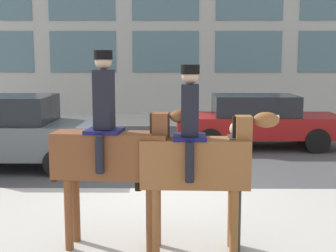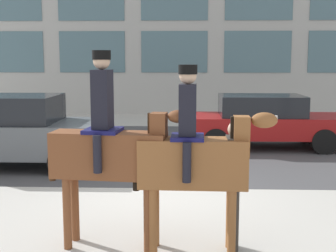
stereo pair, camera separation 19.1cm
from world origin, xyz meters
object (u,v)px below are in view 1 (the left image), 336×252
Objects in this scene: street_car_near_lane at (12,132)px; street_car_far_lane at (257,120)px; mounted_horse_companion at (198,157)px; mounted_horse_lead at (112,150)px; pedestrian_bystander at (235,175)px.

street_car_near_lane is 0.87× the size of street_car_far_lane.
mounted_horse_companion is at bearing -49.68° from street_car_near_lane.
mounted_horse_lead reaches higher than pedestrian_bystander.
mounted_horse_companion is 0.61× the size of street_car_near_lane.
pedestrian_bystander is 0.37× the size of street_car_far_lane.
mounted_horse_lead is 1.12m from mounted_horse_companion.
street_car_far_lane is at bearing 75.66° from mounted_horse_companion.
street_car_far_lane is (6.16, 2.57, -0.06)m from street_car_near_lane.
mounted_horse_companion is (1.11, -0.10, -0.08)m from mounted_horse_lead.
mounted_horse_lead is 1.65m from pedestrian_bystander.
mounted_horse_lead is at bearing -0.22° from pedestrian_bystander.
pedestrian_bystander is 0.43× the size of street_car_near_lane.
mounted_horse_companion is 0.53× the size of street_car_far_lane.
mounted_horse_companion is 0.56m from pedestrian_bystander.
pedestrian_bystander is (1.61, -0.03, -0.33)m from mounted_horse_lead.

